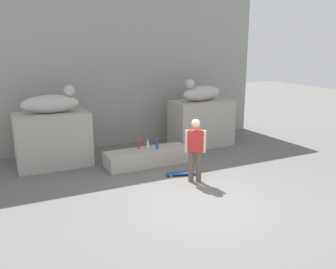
# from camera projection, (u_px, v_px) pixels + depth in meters

# --- Properties ---
(ground_plane) EXTENTS (40.00, 40.00, 0.00)m
(ground_plane) POSITION_uv_depth(u_px,v_px,m) (201.00, 203.00, 8.32)
(ground_plane) COLOR #605E5B
(facade_wall) EXTENTS (10.87, 0.60, 5.85)m
(facade_wall) POSITION_uv_depth(u_px,v_px,m) (115.00, 61.00, 12.66)
(facade_wall) COLOR gray
(facade_wall) RESTS_ON ground_plane
(pedestal_left) EXTENTS (2.08, 1.17, 1.58)m
(pedestal_left) POSITION_uv_depth(u_px,v_px,m) (53.00, 140.00, 10.68)
(pedestal_left) COLOR #A39E93
(pedestal_left) RESTS_ON ground_plane
(pedestal_right) EXTENTS (2.08, 1.17, 1.58)m
(pedestal_right) POSITION_uv_depth(u_px,v_px,m) (201.00, 123.00, 12.83)
(pedestal_right) COLOR #A39E93
(pedestal_right) RESTS_ON ground_plane
(statue_reclining_left) EXTENTS (1.65, 0.71, 0.78)m
(statue_reclining_left) POSITION_uv_depth(u_px,v_px,m) (52.00, 103.00, 10.42)
(statue_reclining_left) COLOR #B1AEA7
(statue_reclining_left) RESTS_ON pedestal_left
(statue_reclining_right) EXTENTS (1.68, 0.85, 0.78)m
(statue_reclining_right) POSITION_uv_depth(u_px,v_px,m) (201.00, 93.00, 12.54)
(statue_reclining_right) COLOR #B1AEA7
(statue_reclining_right) RESTS_ON pedestal_right
(ledge_block) EXTENTS (2.53, 0.84, 0.45)m
(ledge_block) POSITION_uv_depth(u_px,v_px,m) (148.00, 157.00, 10.92)
(ledge_block) COLOR #A39E93
(ledge_block) RESTS_ON ground_plane
(skater) EXTENTS (0.48, 0.36, 1.67)m
(skater) POSITION_uv_depth(u_px,v_px,m) (195.00, 148.00, 9.41)
(skater) COLOR brown
(skater) RESTS_ON ground_plane
(skateboard) EXTENTS (0.82, 0.39, 0.08)m
(skateboard) POSITION_uv_depth(u_px,v_px,m) (181.00, 173.00, 10.04)
(skateboard) COLOR navy
(skateboard) RESTS_ON ground_plane
(bottle_clear) EXTENTS (0.07, 0.07, 0.27)m
(bottle_clear) POSITION_uv_depth(u_px,v_px,m) (148.00, 144.00, 11.05)
(bottle_clear) COLOR silver
(bottle_clear) RESTS_ON ledge_block
(bottle_blue) EXTENTS (0.08, 0.08, 0.31)m
(bottle_blue) POSITION_uv_depth(u_px,v_px,m) (157.00, 145.00, 10.93)
(bottle_blue) COLOR #194C99
(bottle_blue) RESTS_ON ledge_block
(bottle_red) EXTENTS (0.06, 0.06, 0.33)m
(bottle_red) POSITION_uv_depth(u_px,v_px,m) (139.00, 145.00, 10.91)
(bottle_red) COLOR red
(bottle_red) RESTS_ON ledge_block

